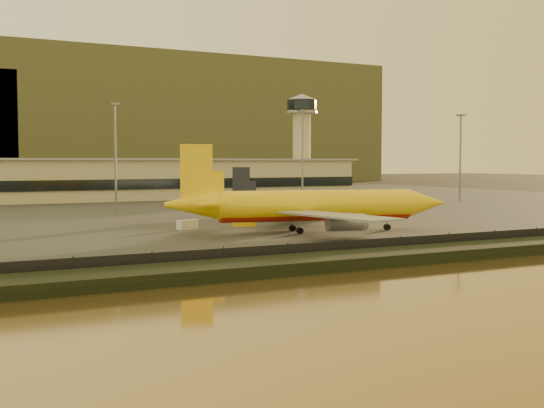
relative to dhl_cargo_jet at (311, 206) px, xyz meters
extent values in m
plane|color=black|center=(-5.85, -15.45, -4.49)|extent=(900.00, 900.00, 0.00)
cube|color=black|center=(-5.85, -32.45, -3.79)|extent=(320.00, 7.00, 1.40)
cube|color=#2D2D2D|center=(-5.85, 79.55, -4.39)|extent=(320.00, 220.00, 0.20)
cube|color=black|center=(-5.85, -28.45, -3.19)|extent=(300.00, 0.05, 2.20)
cube|color=tan|center=(-5.85, 109.55, 1.71)|extent=(160.00, 22.00, 12.00)
cube|color=black|center=(-5.85, 98.35, 0.71)|extent=(160.00, 0.60, 3.00)
cube|color=gray|center=(-5.85, 109.55, 8.01)|extent=(164.00, 24.00, 0.60)
cylinder|color=tan|center=(64.15, 115.55, 10.71)|extent=(6.40, 6.40, 30.00)
cylinder|color=black|center=(64.15, 115.55, 27.46)|extent=(10.40, 10.40, 3.50)
cone|color=gray|center=(64.15, 115.55, 30.21)|extent=(11.20, 11.20, 2.00)
cylinder|color=gray|center=(64.15, 115.55, 24.91)|extent=(11.20, 11.20, 0.80)
cylinder|color=slate|center=(-15.85, 64.55, 8.21)|extent=(0.50, 0.50, 25.00)
cube|color=slate|center=(-15.85, 64.55, 20.91)|extent=(2.20, 2.20, 0.40)
cylinder|color=slate|center=(34.15, 62.55, 8.21)|extent=(0.50, 0.50, 25.00)
cube|color=slate|center=(34.15, 62.55, 20.91)|extent=(2.20, 2.20, 0.40)
cylinder|color=slate|center=(84.15, 56.55, 8.21)|extent=(0.50, 0.50, 25.00)
cube|color=slate|center=(84.15, 56.55, 20.91)|extent=(2.20, 2.20, 0.40)
cube|color=brown|center=(84.15, 324.55, 30.51)|extent=(220.00, 160.00, 70.00)
cylinder|color=yellow|center=(0.86, -0.19, 0.26)|extent=(33.39, 12.00, 4.79)
cylinder|color=#B71D0A|center=(0.86, -0.19, -0.58)|extent=(32.26, 10.77, 3.74)
cone|color=yellow|center=(20.17, -4.57, 0.26)|extent=(7.35, 6.10, 4.79)
cone|color=yellow|center=(-19.35, 4.39, 0.62)|extent=(9.14, 6.50, 4.79)
cube|color=yellow|center=(-18.45, 4.18, 5.89)|extent=(5.02, 1.49, 8.38)
cube|color=yellow|center=(-16.50, 8.65, 0.98)|extent=(6.28, 6.26, 0.29)
cube|color=yellow|center=(-18.61, -0.69, 0.98)|extent=(5.00, 4.95, 0.29)
cube|color=gray|center=(2.78, 12.45, -0.58)|extent=(17.11, 20.70, 0.29)
cylinder|color=gray|center=(4.33, 8.91, -1.90)|extent=(5.97, 3.79, 2.63)
cube|color=gray|center=(-2.86, -12.43, -0.58)|extent=(9.69, 21.49, 0.29)
cylinder|color=gray|center=(0.07, -9.91, -1.90)|extent=(5.97, 3.79, 2.63)
cylinder|color=black|center=(13.20, -2.99, -3.76)|extent=(1.21, 1.05, 1.05)
cylinder|color=slate|center=(13.20, -2.99, -3.21)|extent=(0.18, 0.18, 2.15)
cylinder|color=black|center=(-2.99, -1.53, -3.76)|extent=(1.21, 1.05, 1.05)
cylinder|color=slate|center=(-2.99, -1.53, -3.21)|extent=(0.18, 0.18, 2.15)
cylinder|color=black|center=(-2.04, 2.67, -3.76)|extent=(1.21, 1.05, 1.05)
cylinder|color=slate|center=(-2.04, 2.67, -3.21)|extent=(0.18, 0.18, 2.15)
cylinder|color=white|center=(19.45, 34.38, -0.99)|extent=(24.82, 11.22, 3.47)
cylinder|color=gray|center=(19.45, 34.38, -1.60)|extent=(23.92, 10.27, 2.71)
cone|color=white|center=(33.62, 29.65, -0.99)|extent=(5.71, 4.83, 3.47)
cone|color=white|center=(4.63, 39.33, -0.73)|extent=(7.03, 5.28, 3.47)
cube|color=black|center=(5.28, 39.11, 3.09)|extent=(3.71, 1.47, 6.08)
cube|color=white|center=(7.04, 42.18, -0.47)|extent=(4.75, 4.72, 0.21)
cube|color=white|center=(4.84, 35.59, -0.47)|extent=(3.50, 3.33, 0.21)
cube|color=gray|center=(21.82, 43.66, -1.60)|extent=(13.84, 15.05, 0.21)
cylinder|color=gray|center=(22.72, 40.88, -2.55)|extent=(4.56, 3.13, 1.91)
cube|color=gray|center=(15.77, 25.54, -1.60)|extent=(5.82, 15.90, 0.21)
cylinder|color=gray|center=(18.16, 27.21, -2.55)|extent=(4.56, 3.13, 1.91)
cylinder|color=black|center=(28.51, 31.35, -3.91)|extent=(0.92, 0.82, 0.76)
cylinder|color=slate|center=(28.51, 31.35, -3.51)|extent=(0.18, 0.18, 1.56)
cylinder|color=black|center=(16.49, 33.72, -3.91)|extent=(0.92, 0.82, 0.76)
cylinder|color=slate|center=(16.49, 33.72, -3.51)|extent=(0.18, 0.18, 1.56)
cylinder|color=black|center=(17.48, 36.69, -3.91)|extent=(0.92, 0.82, 0.76)
cylinder|color=slate|center=(17.48, 36.69, -3.51)|extent=(0.18, 0.18, 1.56)
cube|color=yellow|center=(-5.54, 14.42, -3.40)|extent=(4.25, 2.56, 1.79)
cube|color=white|center=(-16.43, 13.97, -3.49)|extent=(3.83, 2.49, 1.59)
camera|label=1|loc=(-56.83, -96.37, 7.34)|focal=45.00mm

